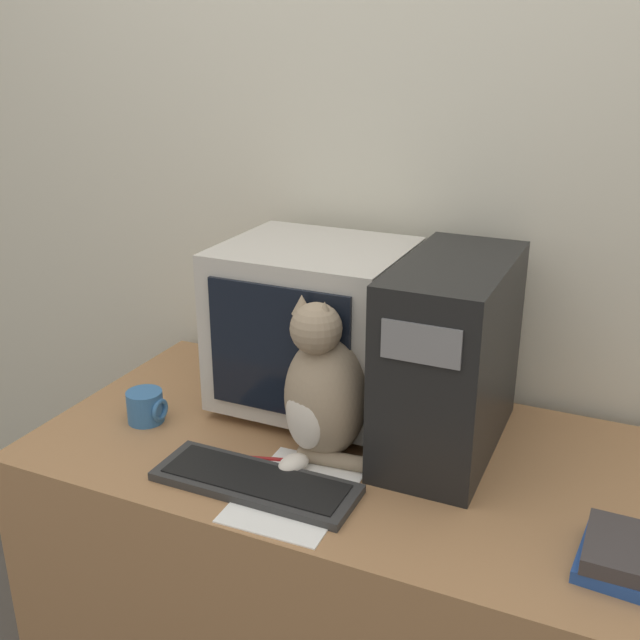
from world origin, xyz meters
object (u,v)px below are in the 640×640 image
Objects in this scene: cat at (324,392)px; mug at (146,407)px; computer_tower at (450,357)px; keyboard at (255,482)px; book_stack at (626,557)px; crt_monitor at (314,326)px; pen at (253,458)px.

cat is 0.46m from mug.
computer_tower is 5.03× the size of mug.
keyboard is 0.70m from book_stack.
book_stack is at bearing -35.65° from computer_tower.
computer_tower is 0.28m from cat.
mug is at bearing -158.02° from cat.
crt_monitor is 3.11× the size of pen.
pen is (-0.76, 0.05, -0.02)m from book_stack.
pen is at bearing -92.30° from crt_monitor.
book_stack is at bearing 5.84° from cat.
keyboard is 4.64× the size of mug.
computer_tower is 3.38× the size of pen.
keyboard is 3.12× the size of pen.
cat reaches higher than pen.
book_stack is at bearing -3.45° from pen.
pen is at bearing -146.35° from computer_tower.
mug is (-1.07, 0.09, 0.01)m from book_stack.
crt_monitor is at bearing 87.70° from pen.
crt_monitor is 0.43m from keyboard.
crt_monitor reaches higher than cat.
pen is 0.32m from mug.
computer_tower reaches higher than cat.
computer_tower reaches higher than book_stack.
mug is (-0.37, 0.13, 0.03)m from keyboard.
crt_monitor is at bearing 96.65° from keyboard.
cat is 0.21m from pen.
pen is at bearing -8.63° from mug.
computer_tower is at bearing -8.62° from crt_monitor.
cat is (0.07, 0.17, 0.14)m from keyboard.
computer_tower reaches higher than mug.
mug is (-0.31, 0.05, 0.03)m from pen.
keyboard is at bearing -96.29° from cat.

